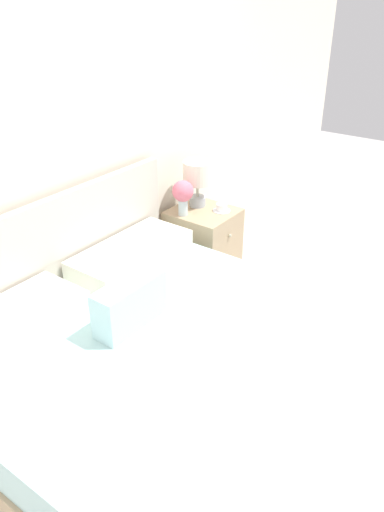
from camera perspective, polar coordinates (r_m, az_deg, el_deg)
name	(u,v)px	position (r m, az deg, el deg)	size (l,w,h in m)	color
ground_plane	(60,351)	(3.35, -14.89, -10.41)	(12.00, 12.00, 0.00)	#BCB7B2
wall_back	(19,150)	(2.80, -19.22, 11.38)	(8.00, 0.06, 2.60)	silver
bed	(185,384)	(2.61, -0.79, -14.46)	(1.93, 2.17, 1.03)	tan
nightstand	(203,247)	(3.78, 1.25, 1.02)	(0.42, 0.48, 0.60)	tan
table_lamp	(198,176)	(3.66, 0.64, 9.10)	(0.21, 0.21, 0.34)	#A8B2BC
flower_vase	(183,193)	(3.53, -1.02, 7.17)	(0.15, 0.15, 0.26)	silver
teacup	(222,208)	(3.65, 3.40, 5.52)	(0.13, 0.13, 0.06)	white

